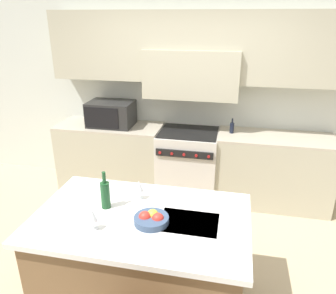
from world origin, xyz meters
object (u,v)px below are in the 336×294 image
object	(u,v)px
microwave	(111,114)
oil_bottle_on_counter	(232,128)
wine_glass_near	(92,216)
wine_glass_far	(139,187)
wine_bottle	(105,194)
fruit_bowl	(151,219)
range_stove	(188,164)

from	to	relation	value
microwave	oil_bottle_on_counter	world-z (taller)	microwave
wine_glass_near	oil_bottle_on_counter	world-z (taller)	oil_bottle_on_counter
microwave	wine_glass_near	bearing A→B (deg)	-72.16
wine_glass_far	wine_glass_near	bearing A→B (deg)	-112.77
wine_glass_far	oil_bottle_on_counter	xyz separation A→B (m)	(0.71, 1.75, -0.01)
wine_glass_near	wine_bottle	bearing A→B (deg)	94.22
wine_bottle	oil_bottle_on_counter	size ratio (longest dim) A/B	1.65
fruit_bowl	oil_bottle_on_counter	bearing A→B (deg)	75.82
oil_bottle_on_counter	microwave	bearing A→B (deg)	-179.05
wine_glass_far	oil_bottle_on_counter	bearing A→B (deg)	68.01
microwave	fruit_bowl	world-z (taller)	microwave
fruit_bowl	oil_bottle_on_counter	size ratio (longest dim) A/B	1.37
wine_glass_near	wine_glass_far	xyz separation A→B (m)	(0.20, 0.48, 0.00)
microwave	range_stove	bearing A→B (deg)	-1.00
wine_glass_far	wine_bottle	bearing A→B (deg)	-140.87
microwave	fruit_bowl	xyz separation A→B (m)	(1.10, -2.03, -0.17)
wine_bottle	microwave	bearing A→B (deg)	109.83
wine_glass_near	wine_glass_far	size ratio (longest dim) A/B	1.00
wine_bottle	fruit_bowl	bearing A→B (deg)	-17.26
range_stove	wine_bottle	bearing A→B (deg)	-101.42
wine_glass_near	range_stove	bearing A→B (deg)	80.67
wine_bottle	fruit_bowl	xyz separation A→B (m)	(0.41, -0.13, -0.09)
microwave	oil_bottle_on_counter	xyz separation A→B (m)	(1.62, 0.03, -0.09)
wine_bottle	wine_glass_near	bearing A→B (deg)	-85.78
wine_glass_far	range_stove	bearing A→B (deg)	84.71
microwave	wine_glass_far	xyz separation A→B (m)	(0.91, -1.72, -0.09)
wine_bottle	fruit_bowl	world-z (taller)	wine_bottle
range_stove	wine_bottle	distance (m)	2.00
wine_glass_far	oil_bottle_on_counter	world-z (taller)	oil_bottle_on_counter
oil_bottle_on_counter	range_stove	bearing A→B (deg)	-175.26
range_stove	wine_bottle	xyz separation A→B (m)	(-0.38, -1.89, 0.55)
range_stove	wine_glass_far	bearing A→B (deg)	-95.29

